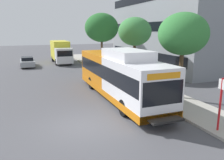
{
  "coord_description": "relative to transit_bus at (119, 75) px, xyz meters",
  "views": [
    {
      "loc": [
        -2.55,
        -10.86,
        4.92
      ],
      "look_at": [
        2.87,
        3.13,
        1.6
      ],
      "focal_mm": 36.43,
      "sensor_mm": 36.0,
      "label": 1
    }
  ],
  "objects": [
    {
      "name": "transit_bus",
      "position": [
        0.0,
        0.0,
        0.0
      ],
      "size": [
        2.58,
        12.25,
        3.65
      ],
      "color": "white",
      "rests_on": "ground"
    },
    {
      "name": "ground_plane",
      "position": [
        -3.75,
        3.95,
        -1.7
      ],
      "size": [
        120.0,
        120.0,
        0.0
      ],
      "primitive_type": "plane",
      "color": "#4C4C51"
    },
    {
      "name": "street_tree_near_stop",
      "position": [
        3.96,
        -1.92,
        2.93
      ],
      "size": [
        3.42,
        3.42,
        5.97
      ],
      "color": "#4C3823",
      "rests_on": "sidewalk_curb"
    },
    {
      "name": "bus_stop_sign_pole",
      "position": [
        2.23,
        -7.17,
        -0.05
      ],
      "size": [
        0.1,
        0.36,
        2.6
      ],
      "color": "red",
      "rests_on": "sidewalk_curb"
    },
    {
      "name": "lattice_comm_tower",
      "position": [
        13.86,
        31.32,
        5.73
      ],
      "size": [
        1.1,
        1.1,
        22.88
      ],
      "color": "#B7B7BC",
      "rests_on": "ground"
    },
    {
      "name": "parked_car_far_lane",
      "position": [
        -5.95,
        17.93,
        -1.04
      ],
      "size": [
        1.8,
        4.5,
        1.33
      ],
      "color": "#93999E",
      "rests_on": "ground"
    },
    {
      "name": "street_tree_far_block",
      "position": [
        3.87,
        15.26,
        3.5
      ],
      "size": [
        4.59,
        4.59,
        7.03
      ],
      "color": "#4C3823",
      "rests_on": "sidewalk_curb"
    },
    {
      "name": "sidewalk_curb",
      "position": [
        3.25,
        1.95,
        -1.63
      ],
      "size": [
        3.0,
        56.0,
        0.14
      ],
      "primitive_type": "cube",
      "color": "#A8A399",
      "rests_on": "ground"
    },
    {
      "name": "box_truck_background",
      "position": [
        -1.08,
        20.0,
        0.04
      ],
      "size": [
        2.32,
        7.01,
        3.25
      ],
      "color": "silver",
      "rests_on": "ground"
    },
    {
      "name": "street_tree_mid_block",
      "position": [
        4.31,
        6.1,
        3.03
      ],
      "size": [
        3.36,
        3.36,
        6.05
      ],
      "color": "#4C3823",
      "rests_on": "sidewalk_curb"
    }
  ]
}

